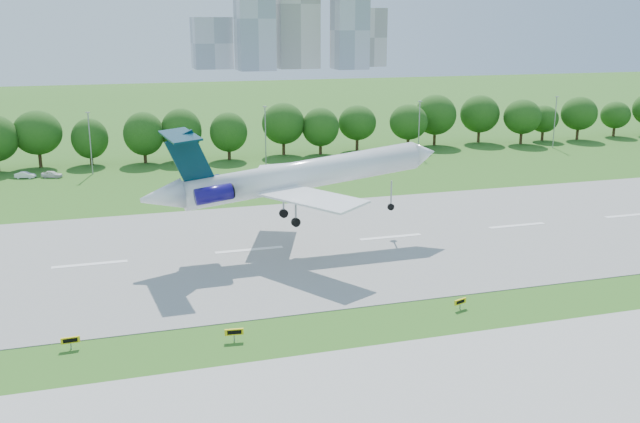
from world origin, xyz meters
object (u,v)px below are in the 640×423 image
Objects in this scene: airliner at (290,176)px; taxi_sign_left at (70,340)px; service_vehicle_b at (52,174)px; service_vehicle_a at (25,175)px.

taxi_sign_left is at bearing -143.95° from airliner.
airliner is 24.29× the size of taxi_sign_left.
airliner reaches higher than taxi_sign_left.
service_vehicle_b is at bearing 91.66° from taxi_sign_left.
service_vehicle_b is (-33.07, 55.77, -9.01)m from airliner.
service_vehicle_a is at bearing 95.06° from taxi_sign_left.
airliner is at bearing -127.62° from service_vehicle_b.
service_vehicle_b reaches higher than taxi_sign_left.
airliner is 10.55× the size of service_vehicle_b.
service_vehicle_a is at bearing 118.38° from airliner.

